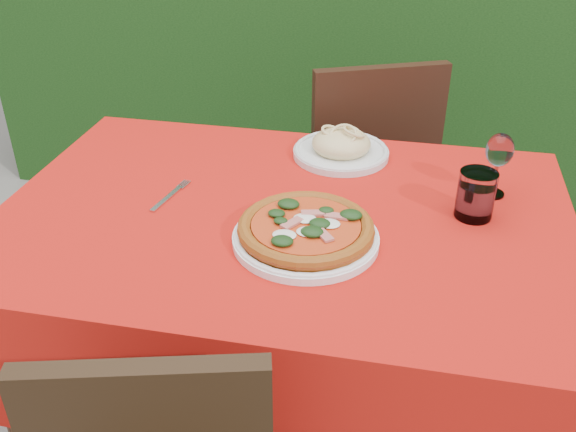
% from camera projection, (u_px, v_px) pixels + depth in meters
% --- Properties ---
extents(dining_table, '(1.26, 0.86, 0.75)m').
position_uv_depth(dining_table, '(284.00, 267.00, 1.49)').
color(dining_table, '#432615').
rests_on(dining_table, ground).
extents(chair_far, '(0.53, 0.53, 0.90)m').
position_uv_depth(chair_far, '(364.00, 171.00, 2.10)').
color(chair_far, black).
rests_on(chair_far, ground).
extents(pizza_plate, '(0.32, 0.32, 0.06)m').
position_uv_depth(pizza_plate, '(306.00, 231.00, 1.30)').
color(pizza_plate, white).
rests_on(pizza_plate, dining_table).
extents(pasta_plate, '(0.25, 0.25, 0.07)m').
position_uv_depth(pasta_plate, '(341.00, 147.00, 1.64)').
color(pasta_plate, silver).
rests_on(pasta_plate, dining_table).
extents(water_glass, '(0.08, 0.08, 0.11)m').
position_uv_depth(water_glass, '(476.00, 197.00, 1.37)').
color(water_glass, silver).
rests_on(water_glass, dining_table).
extents(wine_glass, '(0.06, 0.06, 0.15)m').
position_uv_depth(wine_glass, '(499.00, 153.00, 1.43)').
color(wine_glass, silver).
rests_on(wine_glass, dining_table).
extents(fork, '(0.05, 0.17, 0.00)m').
position_uv_depth(fork, '(167.00, 199.00, 1.46)').
color(fork, '#B7B7BE').
rests_on(fork, dining_table).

